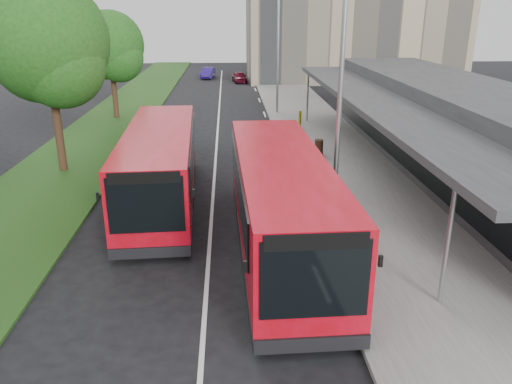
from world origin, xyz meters
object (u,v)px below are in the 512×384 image
(tree_far, at_px, (110,50))
(bollard, at_px, (300,120))
(tree_mid, at_px, (47,49))
(litter_bin, at_px, (319,147))
(car_near, at_px, (240,77))
(car_far, at_px, (208,73))
(bus_main, at_px, (281,204))
(bus_second, at_px, (160,166))
(lamp_post_far, at_px, (277,46))
(lamp_post_near, at_px, (338,90))

(tree_far, xyz_separation_m, bollard, (12.11, -4.41, -3.91))
(tree_mid, xyz_separation_m, litter_bin, (12.24, 1.62, -4.95))
(bollard, bearing_deg, car_near, 98.02)
(car_near, bearing_deg, car_far, 126.61)
(tree_mid, bearing_deg, tree_far, 90.00)
(tree_mid, relative_size, bus_main, 0.80)
(bus_second, bearing_deg, car_far, 86.56)
(litter_bin, height_order, car_near, car_near)
(bus_second, xyz_separation_m, litter_bin, (7.17, 5.95, -0.94))
(tree_far, xyz_separation_m, bus_second, (5.08, -16.33, -3.13))
(bollard, xyz_separation_m, car_far, (-6.56, 26.08, -0.13))
(tree_mid, relative_size, lamp_post_far, 1.06)
(bollard, distance_m, car_far, 26.89)
(lamp_post_far, distance_m, bus_second, 18.59)
(tree_far, relative_size, lamp_post_near, 0.89)
(lamp_post_far, bearing_deg, litter_bin, -84.38)
(tree_mid, relative_size, tree_far, 1.19)
(litter_bin, bearing_deg, tree_mid, -172.47)
(lamp_post_far, distance_m, car_far, 21.86)
(lamp_post_near, distance_m, bus_main, 4.02)
(lamp_post_near, height_order, car_far, lamp_post_near)
(tree_mid, relative_size, bus_second, 0.83)
(lamp_post_near, relative_size, lamp_post_far, 1.00)
(lamp_post_near, height_order, litter_bin, lamp_post_near)
(bus_main, bearing_deg, car_near, 88.97)
(car_far, bearing_deg, tree_far, -97.37)
(bus_main, distance_m, litter_bin, 10.73)
(bus_main, bearing_deg, tree_mid, 135.47)
(lamp_post_near, bearing_deg, car_near, 93.37)
(bus_second, distance_m, car_far, 38.02)
(bus_main, bearing_deg, bus_second, 132.57)
(bollard, xyz_separation_m, car_near, (-3.17, 22.48, -0.14))
(tree_mid, distance_m, tree_far, 12.03)
(tree_mid, distance_m, litter_bin, 13.30)
(bus_second, bearing_deg, tree_far, 104.54)
(bus_main, bearing_deg, lamp_post_near, 38.46)
(tree_mid, bearing_deg, bollard, 32.08)
(tree_mid, height_order, tree_far, tree_mid)
(litter_bin, relative_size, bollard, 0.71)
(car_near, distance_m, car_far, 4.95)
(tree_far, xyz_separation_m, bus_main, (9.24, -20.64, -3.07))
(tree_mid, xyz_separation_m, bus_main, (9.24, -8.64, -3.95))
(tree_mid, height_order, car_near, tree_mid)
(lamp_post_far, bearing_deg, tree_mid, -130.68)
(bollard, bearing_deg, lamp_post_far, 100.40)
(lamp_post_far, distance_m, litter_bin, 12.13)
(bollard, bearing_deg, tree_far, 160.00)
(lamp_post_near, height_order, bus_main, lamp_post_near)
(litter_bin, relative_size, car_near, 0.24)
(tree_mid, distance_m, car_far, 34.48)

